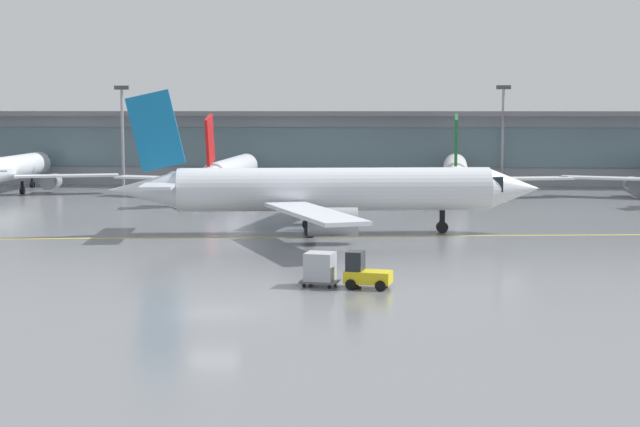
% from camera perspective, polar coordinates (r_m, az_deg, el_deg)
% --- Properties ---
extents(ground_plane, '(400.00, 400.00, 0.00)m').
position_cam_1_polar(ground_plane, '(50.17, -6.13, -5.69)').
color(ground_plane, slate).
extents(taxiway_centreline_stripe, '(109.39, 12.28, 0.01)m').
position_cam_1_polar(taxiway_centreline_stripe, '(78.45, 0.76, -1.34)').
color(taxiway_centreline_stripe, yellow).
rests_on(taxiway_centreline_stripe, ground_plane).
extents(terminal_concourse, '(203.67, 11.00, 9.60)m').
position_cam_1_polar(terminal_concourse, '(132.19, -0.21, 3.88)').
color(terminal_concourse, '#8C939E').
rests_on(terminal_concourse, ground_plane).
extents(gate_airplane_1, '(26.64, 28.54, 9.48)m').
position_cam_1_polar(gate_airplane_1, '(123.26, -17.37, 2.46)').
color(gate_airplane_1, white).
rests_on(gate_airplane_1, ground_plane).
extents(gate_airplane_2, '(26.62, 28.61, 9.48)m').
position_cam_1_polar(gate_airplane_2, '(113.42, -5.16, 2.41)').
color(gate_airplane_2, silver).
rests_on(gate_airplane_2, ground_plane).
extents(gate_airplane_3, '(26.56, 28.65, 9.48)m').
position_cam_1_polar(gate_airplane_3, '(114.87, 7.77, 2.43)').
color(gate_airplane_3, white).
rests_on(gate_airplane_3, ground_plane).
extents(taxiing_regional_jet, '(35.06, 32.41, 11.61)m').
position_cam_1_polar(taxiing_regional_jet, '(80.03, 0.51, 1.32)').
color(taxiing_regional_jet, silver).
rests_on(taxiing_regional_jet, ground_plane).
extents(baggage_tug, '(2.83, 2.06, 2.10)m').
position_cam_1_polar(baggage_tug, '(56.42, 2.56, -3.40)').
color(baggage_tug, yellow).
rests_on(baggage_tug, ground_plane).
extents(cargo_dolly_lead, '(2.38, 2.00, 1.94)m').
position_cam_1_polar(cargo_dolly_lead, '(57.01, -0.00, -3.13)').
color(cargo_dolly_lead, '#595B60').
rests_on(cargo_dolly_lead, ground_plane).
extents(apron_light_mast_1, '(1.80, 0.36, 12.77)m').
position_cam_1_polar(apron_light_mast_1, '(126.26, -11.26, 4.62)').
color(apron_light_mast_1, gray).
rests_on(apron_light_mast_1, ground_plane).
extents(apron_light_mast_2, '(1.80, 0.36, 12.83)m').
position_cam_1_polar(apron_light_mast_2, '(126.93, 10.44, 4.66)').
color(apron_light_mast_2, gray).
rests_on(apron_light_mast_2, ground_plane).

